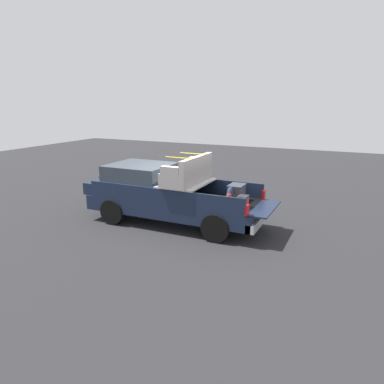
% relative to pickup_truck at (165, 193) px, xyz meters
% --- Properties ---
extents(ground_plane, '(40.00, 40.00, 0.00)m').
position_rel_pickup_truck_xyz_m(ground_plane, '(-0.35, 0.00, -0.95)').
color(ground_plane, '#262628').
extents(pickup_truck, '(6.05, 2.08, 2.23)m').
position_rel_pickup_truck_xyz_m(pickup_truck, '(0.00, 0.00, 0.00)').
color(pickup_truck, '#162138').
rests_on(pickup_truck, ground_plane).
extents(trash_can, '(0.60, 0.60, 0.98)m').
position_rel_pickup_truck_xyz_m(trash_can, '(3.41, -1.35, -0.46)').
color(trash_can, '#2D2D33').
rests_on(trash_can, ground_plane).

